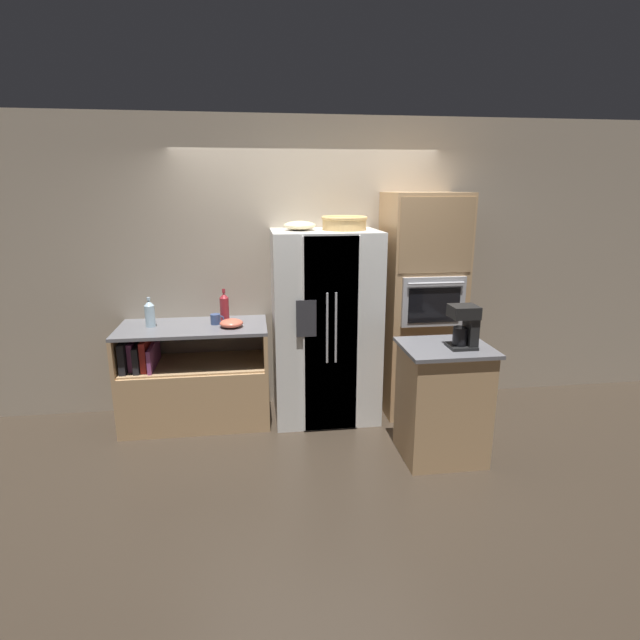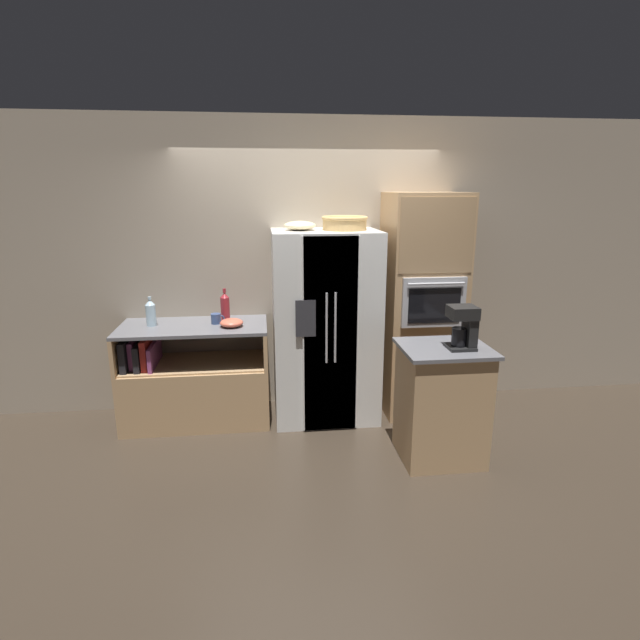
{
  "view_description": "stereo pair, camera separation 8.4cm",
  "coord_description": "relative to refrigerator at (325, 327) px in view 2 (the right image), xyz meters",
  "views": [
    {
      "loc": [
        -0.54,
        -4.39,
        2.15
      ],
      "look_at": [
        0.06,
        -0.03,
        0.98
      ],
      "focal_mm": 28.0,
      "sensor_mm": 36.0,
      "label": 1
    },
    {
      "loc": [
        -0.45,
        -4.4,
        2.15
      ],
      "look_at": [
        0.06,
        -0.03,
        0.98
      ],
      "focal_mm": 28.0,
      "sensor_mm": 36.0,
      "label": 2
    }
  ],
  "objects": [
    {
      "name": "mixing_bowl",
      "position": [
        -0.86,
        -0.06,
        0.08
      ],
      "size": [
        0.21,
        0.21,
        0.07
      ],
      "color": "#DB664C",
      "rests_on": "counter_left"
    },
    {
      "name": "wall_back",
      "position": [
        -0.12,
        0.39,
        0.51
      ],
      "size": [
        12.0,
        0.06,
        2.8
      ],
      "color": "tan",
      "rests_on": "ground_plane"
    },
    {
      "name": "wicker_basket",
      "position": [
        0.17,
        0.03,
        0.96
      ],
      "size": [
        0.42,
        0.42,
        0.12
      ],
      "color": "tan",
      "rests_on": "refrigerator"
    },
    {
      "name": "refrigerator",
      "position": [
        0.0,
        0.0,
        0.0
      ],
      "size": [
        0.97,
        0.74,
        1.78
      ],
      "color": "silver",
      "rests_on": "ground_plane"
    },
    {
      "name": "wall_oven",
      "position": [
        0.93,
        0.04,
        0.17
      ],
      "size": [
        0.71,
        0.7,
        2.11
      ],
      "color": "tan",
      "rests_on": "ground_plane"
    },
    {
      "name": "fruit_bowl",
      "position": [
        -0.23,
        0.04,
        0.93
      ],
      "size": [
        0.29,
        0.29,
        0.08
      ],
      "color": "beige",
      "rests_on": "refrigerator"
    },
    {
      "name": "ground_plane",
      "position": [
        -0.12,
        -0.06,
        -0.89
      ],
      "size": [
        20.0,
        20.0,
        0.0
      ],
      "primitive_type": "plane",
      "color": "#382D23"
    },
    {
      "name": "mug",
      "position": [
        -1.01,
        0.06,
        0.09
      ],
      "size": [
        0.13,
        0.09,
        0.09
      ],
      "color": "#384C7A",
      "rests_on": "counter_left"
    },
    {
      "name": "bottle_short",
      "position": [
        -0.93,
        0.17,
        0.18
      ],
      "size": [
        0.08,
        0.08,
        0.31
      ],
      "color": "maroon",
      "rests_on": "counter_left"
    },
    {
      "name": "bottle_tall",
      "position": [
        -1.59,
        0.06,
        0.17
      ],
      "size": [
        0.09,
        0.09,
        0.27
      ],
      "color": "silver",
      "rests_on": "counter_left"
    },
    {
      "name": "island_counter",
      "position": [
        0.83,
        -0.9,
        -0.41
      ],
      "size": [
        0.69,
        0.59,
        0.95
      ],
      "color": "tan",
      "rests_on": "ground_plane"
    },
    {
      "name": "counter_left",
      "position": [
        -1.24,
        0.03,
        -0.54
      ],
      "size": [
        1.34,
        0.66,
        0.94
      ],
      "color": "tan",
      "rests_on": "ground_plane"
    },
    {
      "name": "coffee_maker",
      "position": [
        0.94,
        -0.96,
        0.24
      ],
      "size": [
        0.21,
        0.19,
        0.33
      ],
      "color": "black",
      "rests_on": "island_counter"
    }
  ]
}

